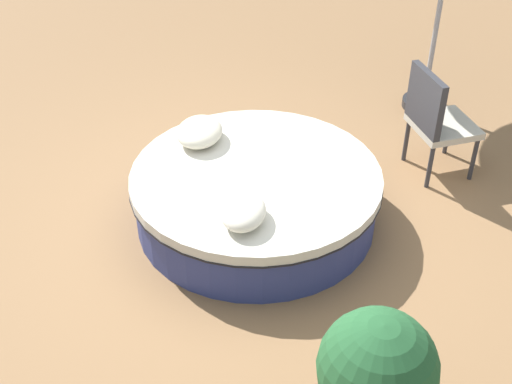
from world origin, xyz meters
TOP-DOWN VIEW (x-y plane):
  - ground_plane at (0.00, 0.00)m, footprint 16.00×16.00m
  - round_bed at (0.00, 0.00)m, footprint 1.97×1.97m
  - throw_pillow_0 at (-0.39, -0.53)m, footprint 0.47×0.37m
  - throw_pillow_1 at (0.60, -0.00)m, footprint 0.43×0.32m
  - patio_chair at (-0.91, 1.40)m, footprint 0.68×0.67m
  - planter at (1.88, 0.92)m, footprint 0.65×0.65m

SIDE VIEW (x-z plane):
  - ground_plane at x=0.00m, z-range 0.00..0.00m
  - round_bed at x=0.00m, z-range 0.01..0.47m
  - planter at x=1.88m, z-range 0.07..1.00m
  - throw_pillow_1 at x=0.60m, z-range 0.46..0.64m
  - throw_pillow_0 at x=-0.39m, z-range 0.46..0.64m
  - patio_chair at x=-0.91m, z-range 0.07..1.05m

